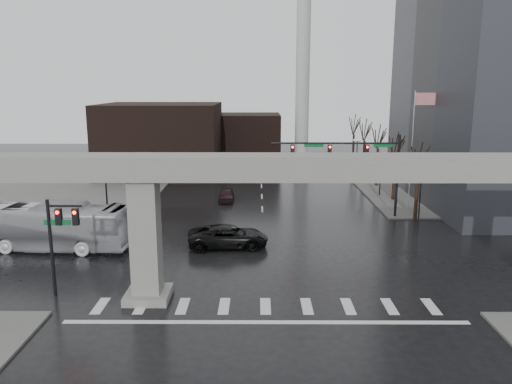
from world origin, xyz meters
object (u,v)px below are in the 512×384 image
pickup_truck (228,236)px  city_bus (45,226)px  signal_mast_arm (358,158)px  far_car (226,195)px

pickup_truck → city_bus: city_bus is taller
signal_mast_arm → city_bus: 27.90m
pickup_truck → city_bus: (-14.10, -0.56, 0.96)m
pickup_truck → far_car: (-1.14, 15.96, -0.19)m
signal_mast_arm → city_bus: signal_mast_arm is taller
pickup_truck → far_car: size_ratio=1.56×
pickup_truck → far_car: pickup_truck is taller
city_bus → far_car: 21.03m
far_car → signal_mast_arm: bearing=-29.0°
city_bus → pickup_truck: bearing=-82.7°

